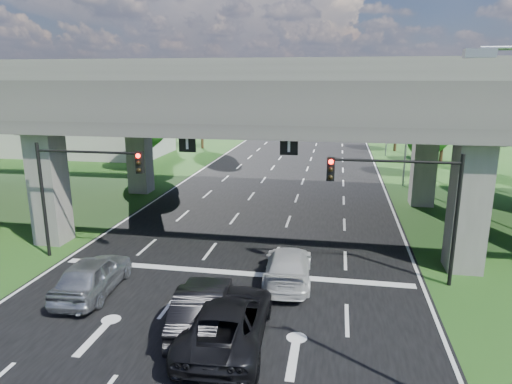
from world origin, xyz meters
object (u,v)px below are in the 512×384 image
(signal_right, at_px, (407,194))
(car_trailing, at_px, (227,320))
(signal_left, at_px, (79,180))
(streetlight_beyond, at_px, (385,107))
(streetlight_far, at_px, (403,118))
(car_white, at_px, (288,266))
(car_silver, at_px, (93,275))
(car_dark, at_px, (202,307))

(signal_right, xyz_separation_m, car_trailing, (-6.63, -6.21, -3.32))
(signal_left, distance_m, streetlight_beyond, 40.30)
(streetlight_far, bearing_deg, car_white, -109.25)
(signal_right, height_order, streetlight_far, streetlight_far)
(car_white, bearing_deg, streetlight_far, -112.83)
(streetlight_beyond, xyz_separation_m, car_trailing, (-8.91, -42.27, -4.98))
(car_silver, bearing_deg, streetlight_far, -127.08)
(signal_left, distance_m, streetlight_far, 26.95)
(car_dark, distance_m, car_white, 5.28)
(signal_left, distance_m, car_trailing, 11.44)
(car_dark, bearing_deg, car_silver, -26.56)
(signal_right, height_order, car_white, signal_right)
(car_white, bearing_deg, car_dark, 55.62)
(signal_right, xyz_separation_m, streetlight_beyond, (2.27, 36.06, 1.66))
(signal_left, bearing_deg, car_silver, -55.90)
(car_silver, distance_m, car_dark, 5.78)
(streetlight_beyond, distance_m, car_silver, 42.85)
(signal_left, bearing_deg, streetlight_far, 48.22)
(signal_left, height_order, car_white, signal_left)
(car_white, xyz_separation_m, car_trailing, (-1.57, -5.27, 0.09))
(signal_left, xyz_separation_m, car_silver, (2.42, -3.58, -3.33))
(streetlight_beyond, relative_size, car_trailing, 1.66)
(car_dark, bearing_deg, streetlight_far, -118.85)
(car_silver, bearing_deg, car_white, -165.92)
(signal_right, height_order, signal_left, same)
(car_trailing, bearing_deg, car_dark, -35.97)
(streetlight_far, bearing_deg, streetlight_beyond, 90.00)
(car_trailing, bearing_deg, streetlight_beyond, -105.08)
(signal_right, relative_size, streetlight_beyond, 0.60)
(signal_left, bearing_deg, car_dark, -34.80)
(signal_left, xyz_separation_m, streetlight_far, (17.92, 20.06, 1.66))
(signal_right, relative_size, car_dark, 1.19)
(signal_right, distance_m, car_silver, 14.10)
(car_dark, bearing_deg, car_white, -128.18)
(car_silver, xyz_separation_m, car_trailing, (6.59, -2.63, 0.01))
(streetlight_beyond, bearing_deg, car_dark, -103.59)
(car_white, bearing_deg, signal_right, -173.03)
(signal_right, bearing_deg, car_dark, -144.80)
(signal_right, xyz_separation_m, streetlight_far, (2.27, 20.06, 1.66))
(signal_left, bearing_deg, car_white, -5.09)
(streetlight_beyond, height_order, car_dark, streetlight_beyond)
(streetlight_beyond, distance_m, car_white, 38.06)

